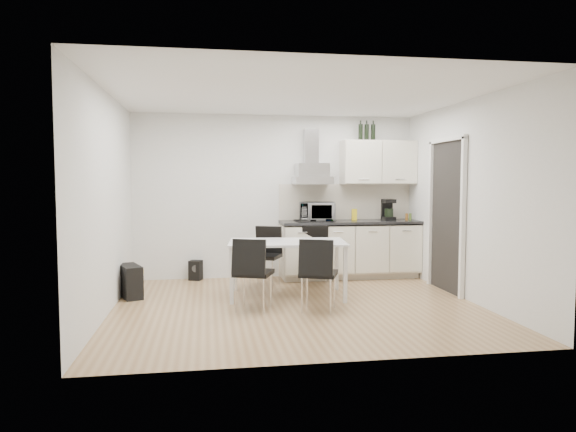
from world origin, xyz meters
The scene contains 15 objects.
ground centered at (0.00, 0.00, 0.00)m, with size 4.50×4.50×0.00m, color tan.
wall_back centered at (0.00, 2.00, 1.30)m, with size 4.50×0.10×2.60m, color silver.
wall_front centered at (0.00, -2.00, 1.30)m, with size 4.50×0.10×2.60m, color silver.
wall_left centered at (-2.25, 0.00, 1.30)m, with size 0.10×4.00×2.60m, color silver.
wall_right centered at (2.25, 0.00, 1.30)m, with size 0.10×4.00×2.60m, color silver.
ceiling centered at (0.00, 0.00, 2.60)m, with size 4.50×4.50×0.00m, color white.
doorway centered at (2.21, 0.55, 1.05)m, with size 0.08×1.04×2.10m, color white.
kitchenette centered at (1.19, 1.73, 0.83)m, with size 2.22×0.64×2.52m.
dining_table centered at (-0.04, 0.54, 0.68)m, with size 1.63×1.05×0.75m.
chair_far_left centered at (-0.27, 1.22, 0.44)m, with size 0.44×0.50×0.88m, color black, non-canonical shape.
chair_far_right centered at (0.50, 1.20, 0.44)m, with size 0.44×0.50×0.88m, color black, non-canonical shape.
chair_near_left centered at (-0.55, -0.10, 0.44)m, with size 0.44×0.50×0.88m, color black, non-canonical shape.
chair_near_right centered at (0.21, -0.26, 0.44)m, with size 0.44×0.50×0.88m, color black, non-canonical shape.
guitar_amp centered at (-2.12, 0.83, 0.22)m, with size 0.40×0.56×0.43m.
floor_speaker centered at (-1.29, 1.90, 0.15)m, with size 0.18×0.16×0.31m, color black.
Camera 1 is at (-1.09, -6.19, 1.56)m, focal length 32.00 mm.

